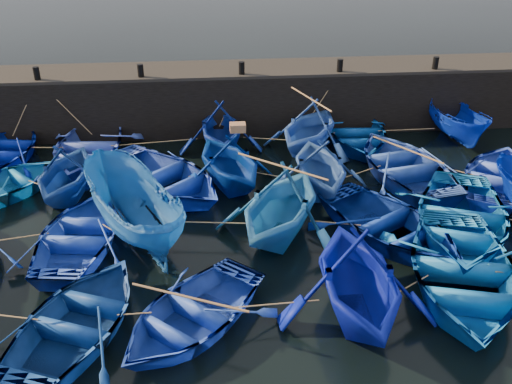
{
  "coord_description": "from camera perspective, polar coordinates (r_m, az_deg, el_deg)",
  "views": [
    {
      "loc": [
        -1.44,
        -12.73,
        9.47
      ],
      "look_at": [
        0.0,
        3.2,
        0.7
      ],
      "focal_mm": 40.0,
      "sensor_mm": 36.0,
      "label": 1
    }
  ],
  "objects": [
    {
      "name": "bollard_3",
      "position": [
        23.91,
        8.39,
        12.42
      ],
      "size": [
        0.24,
        0.24,
        0.5
      ],
      "primitive_type": "cylinder",
      "color": "black",
      "rests_on": "quay_top"
    },
    {
      "name": "boat_14",
      "position": [
        17.29,
        -17.09,
        -4.02
      ],
      "size": [
        3.87,
        5.01,
        0.96
      ],
      "primitive_type": "imported",
      "rotation": [
        0.0,
        0.0,
        3.01
      ],
      "color": "blue",
      "rests_on": "ground"
    },
    {
      "name": "mooring_ropes",
      "position": [
        19.76,
        -1.01,
        2.94
      ],
      "size": [
        17.91,
        11.73,
        2.1
      ],
      "color": "tan",
      "rests_on": "ground"
    },
    {
      "name": "boat_16",
      "position": [
        16.64,
        2.46,
        -1.16
      ],
      "size": [
        5.56,
        5.81,
        2.37
      ],
      "primitive_type": "imported",
      "rotation": [
        0.0,
        0.0,
        -0.5
      ],
      "color": "#226AB5",
      "rests_on": "ground"
    },
    {
      "name": "boat_18",
      "position": [
        18.11,
        19.82,
        -2.52
      ],
      "size": [
        5.86,
        6.78,
        1.18
      ],
      "primitive_type": "imported",
      "rotation": [
        0.0,
        0.0,
        -0.37
      ],
      "color": "#0955A4",
      "rests_on": "ground"
    },
    {
      "name": "bollard_1",
      "position": [
        23.42,
        -11.47,
        11.81
      ],
      "size": [
        0.24,
        0.24,
        0.5
      ],
      "primitive_type": "cylinder",
      "color": "black",
      "rests_on": "quay_top"
    },
    {
      "name": "boat_8",
      "position": [
        19.72,
        -9.38,
        1.49
      ],
      "size": [
        6.57,
        6.69,
        1.14
      ],
      "primitive_type": "imported",
      "rotation": [
        0.0,
        0.0,
        0.73
      ],
      "color": "#1636A8",
      "rests_on": "ground"
    },
    {
      "name": "quay_wall",
      "position": [
        24.68,
        -1.54,
        9.28
      ],
      "size": [
        26.0,
        2.5,
        2.5
      ],
      "primitive_type": "cube",
      "color": "black",
      "rests_on": "ground"
    },
    {
      "name": "boat_21",
      "position": [
        14.22,
        -17.34,
        -12.09
      ],
      "size": [
        4.81,
        5.53,
        0.96
      ],
      "primitive_type": "imported",
      "rotation": [
        0.0,
        0.0,
        2.75
      ],
      "color": "navy",
      "rests_on": "ground"
    },
    {
      "name": "bollard_4",
      "position": [
        25.12,
        17.52,
        12.21
      ],
      "size": [
        0.24,
        0.24,
        0.5
      ],
      "primitive_type": "cylinder",
      "color": "black",
      "rests_on": "quay_top"
    },
    {
      "name": "boat_1",
      "position": [
        22.7,
        -16.55,
        4.33
      ],
      "size": [
        4.17,
        5.51,
        1.08
      ],
      "primitive_type": "imported",
      "rotation": [
        0.0,
        0.0,
        -0.09
      ],
      "color": "blue",
      "rests_on": "ground"
    },
    {
      "name": "boat_23",
      "position": [
        13.9,
        10.15,
        -8.37
      ],
      "size": [
        3.92,
        4.53,
        2.37
      ],
      "primitive_type": "imported",
      "rotation": [
        0.0,
        0.0,
        -0.01
      ],
      "color": "#051296",
      "rests_on": "ground"
    },
    {
      "name": "boat_7",
      "position": [
        19.85,
        -18.46,
        1.96
      ],
      "size": [
        3.83,
        4.29,
        2.04
      ],
      "primitive_type": "imported",
      "rotation": [
        0.0,
        0.0,
        3.01
      ],
      "color": "navy",
      "rests_on": "ground"
    },
    {
      "name": "boat_22",
      "position": [
        13.89,
        -6.6,
        -11.98
      ],
      "size": [
        5.24,
        5.36,
        0.91
      ],
      "primitive_type": "imported",
      "rotation": [
        0.0,
        0.0,
        -0.71
      ],
      "color": "#1C3DB5",
      "rests_on": "ground"
    },
    {
      "name": "boat_6",
      "position": [
        21.06,
        -24.06,
        0.71
      ],
      "size": [
        5.34,
        5.27,
        0.91
      ],
      "primitive_type": "imported",
      "rotation": [
        0.0,
        0.0,
        2.32
      ],
      "color": "blue",
      "rests_on": "ground"
    },
    {
      "name": "boat_11",
      "position": [
        21.03,
        14.68,
        2.67
      ],
      "size": [
        4.79,
        6.01,
        1.12
      ],
      "primitive_type": "imported",
      "rotation": [
        0.0,
        0.0,
        3.33
      ],
      "color": "#1E3E92",
      "rests_on": "ground"
    },
    {
      "name": "wooden_crate",
      "position": [
        19.06,
        -1.85,
        6.48
      ],
      "size": [
        0.53,
        0.39,
        0.27
      ],
      "primitive_type": "cube",
      "color": "#91623F",
      "rests_on": "boat_9"
    },
    {
      "name": "boat_12",
      "position": [
        21.42,
        23.24,
        1.51
      ],
      "size": [
        5.57,
        5.98,
        1.01
      ],
      "primitive_type": "imported",
      "rotation": [
        0.0,
        0.0,
        2.57
      ],
      "color": "blue",
      "rests_on": "ground"
    },
    {
      "name": "boat_5",
      "position": [
        24.8,
        19.42,
        6.61
      ],
      "size": [
        1.91,
        4.26,
        1.6
      ],
      "primitive_type": "imported",
      "rotation": [
        0.0,
        0.0,
        0.09
      ],
      "color": "#021F9E",
      "rests_on": "ground"
    },
    {
      "name": "boat_3",
      "position": [
        22.32,
        5.35,
        6.56
      ],
      "size": [
        5.22,
        5.4,
        2.18
      ],
      "primitive_type": "imported",
      "rotation": [
        0.0,
        0.0,
        -0.56
      ],
      "color": "blue",
      "rests_on": "ground"
    },
    {
      "name": "boat_0",
      "position": [
        23.68,
        -23.88,
        3.88
      ],
      "size": [
        4.13,
        5.23,
        0.98
      ],
      "primitive_type": "imported",
      "rotation": [
        0.0,
        0.0,
        2.97
      ],
      "color": "#00137C",
      "rests_on": "ground"
    },
    {
      "name": "boat_17",
      "position": [
        17.34,
        13.31,
        -3.19
      ],
      "size": [
        5.69,
        6.19,
        1.05
      ],
      "primitive_type": "imported",
      "rotation": [
        0.0,
        0.0,
        0.54
      ],
      "color": "navy",
      "rests_on": "ground"
    },
    {
      "name": "boat_4",
      "position": [
        23.49,
        9.99,
        5.86
      ],
      "size": [
        3.79,
        5.09,
        1.01
      ],
      "primitive_type": "imported",
      "rotation": [
        0.0,
        0.0,
        -0.06
      ],
      "color": "navy",
      "rests_on": "ground"
    },
    {
      "name": "bollard_0",
      "position": [
        24.19,
        -21.09,
        11.02
      ],
      "size": [
        0.24,
        0.24,
        0.5
      ],
      "primitive_type": "cylinder",
      "color": "black",
      "rests_on": "quay_top"
    },
    {
      "name": "ground",
      "position": [
        15.93,
        1.04,
        -7.74
      ],
      "size": [
        120.0,
        120.0,
        0.0
      ],
      "primitive_type": "plane",
      "color": "black",
      "rests_on": "ground"
    },
    {
      "name": "quay_top",
      "position": [
        24.28,
        -1.59,
        12.19
      ],
      "size": [
        26.0,
        2.5,
        0.12
      ],
      "primitive_type": "cube",
      "color": "black",
      "rests_on": "quay_wall"
    },
    {
      "name": "bollard_2",
      "position": [
        23.33,
        -1.45,
        12.3
      ],
      "size": [
        0.24,
        0.24,
        0.5
      ],
      "primitive_type": "cylinder",
      "color": "black",
      "rests_on": "quay_top"
    },
    {
      "name": "boat_10",
      "position": [
        19.32,
        6.48,
        2.69
      ],
      "size": [
        3.55,
        4.08,
        2.09
      ],
      "primitive_type": "imported",
      "rotation": [
        0.0,
        0.0,
        3.17
      ],
      "color": "#29529E",
      "rests_on": "ground"
    },
    {
      "name": "boat_2",
      "position": [
        22.4,
        -3.61,
        6.49
      ],
      "size": [
        3.49,
        4.0,
        2.02
      ],
      "primitive_type": "imported",
      "rotation": [
        0.0,
        0.0,
        0.05
      ],
      "color": "navy",
      "rests_on": "ground"
    },
    {
      "name": "boat_9",
      "position": [
        19.53,
        -2.67,
        3.2
      ],
      "size": [
        4.69,
        5.0,
        2.12
      ],
      "primitive_type": "imported",
      "rotation": [
        0.0,
        0.0,
        3.51
      ],
      "color": "navy",
      "rests_on": "ground"
    },
    {
      "name": "loose_oars",
      "position": [
        17.81,
        5.28,
        2.65
      ],
      "size": [
        9.82,
        11.85,
        1.52
      ],
      "color": "#99724C",
      "rests_on": "ground"
    },
    {
      "name": "boat_24",
      "position": [
        15.75,
        19.92,
        -7.54
      ],
      "size": [
        5.49,
        6.65,
        1.2
      ],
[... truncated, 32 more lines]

